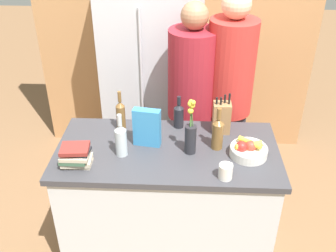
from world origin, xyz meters
name	(u,v)px	position (x,y,z in m)	size (l,w,h in m)	color
ground_plane	(167,246)	(0.00, 0.00, 0.00)	(14.00, 14.00, 0.00)	brown
kitchen_island	(167,201)	(0.00, 0.00, 0.46)	(1.47, 0.74, 0.92)	silver
back_wall_wood	(176,23)	(0.00, 1.54, 1.30)	(2.67, 0.12, 2.60)	#AD7A4C
refrigerator	(152,69)	(-0.20, 1.18, 0.98)	(0.87, 0.63, 1.96)	#B7B7BC
fruit_bowl	(248,149)	(0.52, -0.05, 0.97)	(0.24, 0.24, 0.11)	silver
knife_block	(222,117)	(0.36, 0.24, 1.04)	(0.12, 0.10, 0.30)	olive
flower_vase	(191,133)	(0.15, -0.03, 1.07)	(0.07, 0.07, 0.38)	#232328
cereal_box	(147,128)	(-0.14, 0.05, 1.06)	(0.19, 0.09, 0.26)	teal
coffee_mug	(226,171)	(0.36, -0.28, 0.97)	(0.09, 0.11, 0.09)	silver
book_stack	(76,156)	(-0.55, -0.20, 0.99)	(0.19, 0.16, 0.13)	#B7A88E
bottle_oil	(121,115)	(-0.34, 0.23, 1.04)	(0.06, 0.06, 0.30)	brown
bottle_vinegar	(179,115)	(0.07, 0.29, 1.02)	(0.07, 0.07, 0.24)	black
bottle_wine	(121,139)	(-0.29, -0.08, 1.04)	(0.08, 0.08, 0.29)	#B2BCC1
bottle_water	(218,133)	(0.32, 0.03, 1.04)	(0.08, 0.08, 0.29)	brown
person_at_sink	(192,99)	(0.16, 0.63, 0.97)	(0.38, 0.38, 1.73)	#383842
person_in_blue	(229,93)	(0.45, 0.64, 1.02)	(0.36, 0.36, 1.81)	#383842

